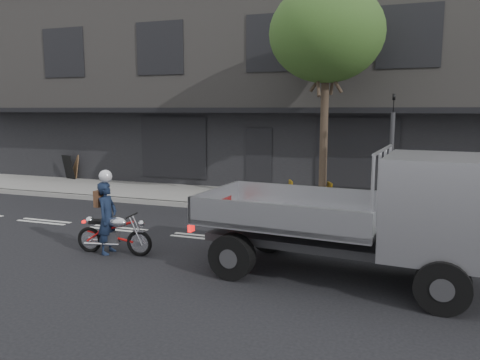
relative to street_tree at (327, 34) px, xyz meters
name	(u,v)px	position (x,y,z in m)	size (l,w,h in m)	color
ground	(203,237)	(-2.20, -4.20, -5.28)	(80.00, 80.00, 0.00)	black
sidewalk	(259,199)	(-2.20, 0.50, -5.20)	(32.00, 3.20, 0.15)	gray
kerb	(244,209)	(-2.20, -1.10, -5.20)	(32.00, 0.20, 0.15)	gray
building_main	(302,89)	(-2.20, 7.10, -1.28)	(26.00, 10.00, 8.00)	slate
street_tree	(327,34)	(0.00, 0.00, 0.00)	(3.40, 3.40, 6.74)	#382B21
traffic_light_pole	(391,162)	(2.00, -0.85, -3.63)	(0.12, 0.12, 3.50)	#2D2D30
motorcycle	(114,233)	(-3.46, -6.02, -4.82)	(1.74, 0.51, 0.90)	black
rider	(107,218)	(-3.61, -6.02, -4.50)	(0.57, 0.37, 1.56)	#141F37
flatbed_ute	(413,209)	(2.52, -5.93, -3.89)	(5.43, 2.60, 2.44)	black
construction_barrier	(309,193)	(-0.39, -0.20, -4.76)	(1.32, 0.53, 0.74)	#F0AC0C
sandwich_board	(68,167)	(-11.05, 1.80, -4.62)	(0.64, 0.43, 1.02)	black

